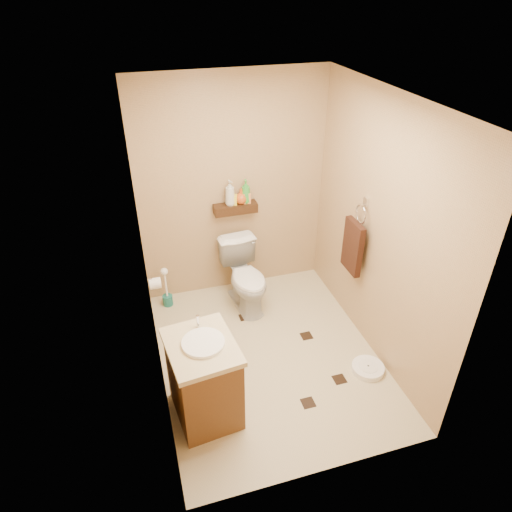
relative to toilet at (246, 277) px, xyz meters
name	(u,v)px	position (x,y,z in m)	size (l,w,h in m)	color
ground	(268,355)	(-0.01, -0.83, -0.36)	(2.50, 2.50, 0.00)	#BDB28A
wall_back	(233,190)	(-0.01, 0.42, 0.84)	(2.00, 0.04, 2.40)	tan
wall_front	(336,352)	(-0.01, -2.08, 0.84)	(2.00, 0.04, 2.40)	tan
wall_left	(147,268)	(-1.01, -0.83, 0.84)	(0.04, 2.50, 2.40)	tan
wall_right	(379,232)	(0.99, -0.83, 0.84)	(0.04, 2.50, 2.40)	tan
ceiling	(273,99)	(-0.01, -0.83, 2.04)	(2.00, 2.50, 0.02)	white
wall_shelf	(235,208)	(-0.01, 0.34, 0.66)	(0.46, 0.14, 0.10)	#3C2210
floor_accents	(270,355)	(0.01, -0.83, -0.36)	(1.17, 1.36, 0.01)	black
toilet	(246,277)	(0.00, 0.00, 0.00)	(0.41, 0.71, 0.73)	white
vanity	(204,379)	(-0.71, -1.30, 0.03)	(0.57, 0.67, 0.87)	brown
bathroom_scale	(368,368)	(0.81, -1.28, -0.33)	(0.37, 0.37, 0.06)	white
toilet_brush	(167,292)	(-0.83, 0.24, -0.19)	(0.11, 0.11, 0.48)	#1A6960
towel_ring	(353,244)	(0.90, -0.58, 0.58)	(0.12, 0.30, 0.76)	silver
toilet_paper	(155,283)	(-0.95, -0.18, 0.24)	(0.12, 0.11, 0.12)	white
bottle_a	(230,193)	(-0.07, 0.34, 0.84)	(0.10, 0.10, 0.27)	beige
bottle_b	(234,198)	(-0.03, 0.34, 0.78)	(0.07, 0.07, 0.15)	yellow
bottle_c	(241,196)	(0.05, 0.34, 0.79)	(0.13, 0.13, 0.16)	#C34E16
bottle_d	(246,192)	(0.10, 0.34, 0.83)	(0.10, 0.10, 0.25)	green
bottle_e	(246,195)	(0.11, 0.34, 0.79)	(0.08, 0.08, 0.17)	#E4884C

